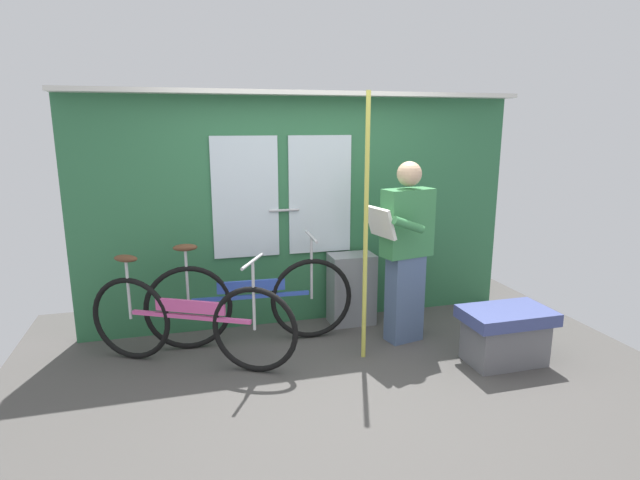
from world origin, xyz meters
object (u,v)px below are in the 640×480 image
passenger_reading_newspaper (405,249)px  bench_seat_corner (505,334)px  handrail_pole (366,231)px  bicycle_near_door (251,301)px  trash_bin_by_wall (351,289)px  bicycle_leaning_behind (190,321)px

passenger_reading_newspaper → bench_seat_corner: size_ratio=2.27×
handrail_pole → bench_seat_corner: size_ratio=3.05×
bicycle_near_door → trash_bin_by_wall: bicycle_near_door is taller
passenger_reading_newspaper → handrail_pole: (-0.45, -0.23, 0.23)m
handrail_pole → bicycle_near_door: bearing=148.6°
bicycle_near_door → bench_seat_corner: (1.92, -0.92, -0.15)m
bicycle_leaning_behind → passenger_reading_newspaper: passenger_reading_newspaper is taller
bench_seat_corner → passenger_reading_newspaper: bearing=134.3°
passenger_reading_newspaper → bench_seat_corner: bearing=122.1°
passenger_reading_newspaper → bench_seat_corner: 1.06m
handrail_pole → bench_seat_corner: bearing=-20.4°
bicycle_leaning_behind → bench_seat_corner: 2.52m
bicycle_leaning_behind → passenger_reading_newspaper: bearing=28.0°
bicycle_near_door → handrail_pole: (0.85, -0.52, 0.68)m
passenger_reading_newspaper → handrail_pole: bearing=14.6°
passenger_reading_newspaper → trash_bin_by_wall: (-0.31, 0.51, -0.49)m
passenger_reading_newspaper → bicycle_near_door: bearing=-24.8°
trash_bin_by_wall → handrail_pole: 1.05m
bicycle_leaning_behind → passenger_reading_newspaper: size_ratio=0.99×
trash_bin_by_wall → handrail_pole: size_ratio=0.32×
bicycle_leaning_behind → trash_bin_by_wall: bearing=46.6°
trash_bin_by_wall → bench_seat_corner: size_ratio=0.97×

